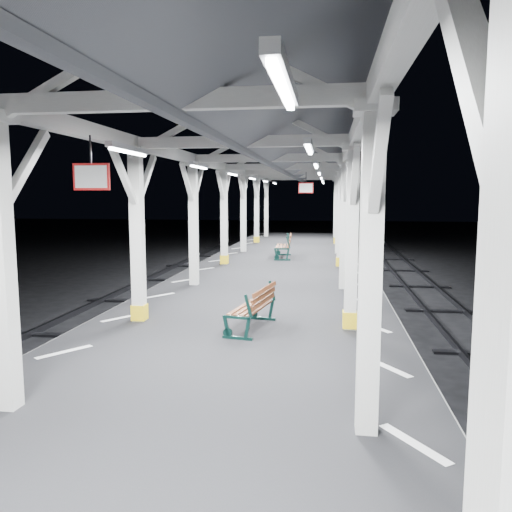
# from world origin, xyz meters

# --- Properties ---
(ground) EXTENTS (120.00, 120.00, 0.00)m
(ground) POSITION_xyz_m (0.00, 0.00, 0.00)
(ground) COLOR black
(ground) RESTS_ON ground
(platform) EXTENTS (6.00, 50.00, 1.00)m
(platform) POSITION_xyz_m (0.00, 0.00, 0.50)
(platform) COLOR black
(platform) RESTS_ON ground
(hazard_stripes_left) EXTENTS (1.00, 48.00, 0.01)m
(hazard_stripes_left) POSITION_xyz_m (-2.45, 0.00, 1.00)
(hazard_stripes_left) COLOR silver
(hazard_stripes_left) RESTS_ON platform
(hazard_stripes_right) EXTENTS (1.00, 48.00, 0.01)m
(hazard_stripes_right) POSITION_xyz_m (2.45, 0.00, 1.00)
(hazard_stripes_right) COLOR silver
(hazard_stripes_right) RESTS_ON platform
(canopy) EXTENTS (5.40, 49.00, 4.65)m
(canopy) POSITION_xyz_m (0.00, -0.02, 4.56)
(canopy) COLOR silver
(canopy) RESTS_ON platform
(bench_mid) EXTENTS (0.79, 1.54, 0.80)m
(bench_mid) POSITION_xyz_m (0.30, 1.74, 1.42)
(bench_mid) COLOR #0C2B27
(bench_mid) RESTS_ON platform
(bench_far) EXTENTS (0.74, 1.73, 0.92)m
(bench_far) POSITION_xyz_m (-0.04, 12.16, 1.49)
(bench_far) COLOR #0C2B27
(bench_far) RESTS_ON platform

